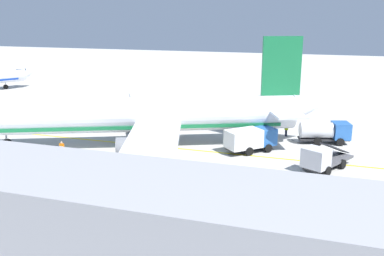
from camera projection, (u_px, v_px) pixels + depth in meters
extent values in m
cylinder|color=silver|center=(133.00, 115.00, 47.11)|extent=(17.77, 34.55, 3.80)
cone|color=silver|center=(306.00, 108.00, 48.81)|extent=(4.23, 4.22, 3.23)
cube|color=silver|center=(151.00, 144.00, 38.66)|extent=(16.70, 9.36, 0.50)
cylinder|color=slate|center=(133.00, 148.00, 41.44)|extent=(3.29, 3.81, 2.20)
cube|color=silver|center=(151.00, 104.00, 56.26)|extent=(16.30, 12.03, 0.50)
cylinder|color=slate|center=(137.00, 118.00, 53.76)|extent=(3.29, 3.81, 2.20)
cube|color=#19723F|center=(282.00, 66.00, 47.31)|extent=(2.08, 4.18, 6.50)
cube|color=silver|center=(279.00, 108.00, 48.52)|extent=(10.82, 7.06, 0.24)
cube|color=#19723F|center=(133.00, 124.00, 47.37)|extent=(16.17, 31.17, 0.36)
cylinder|color=black|center=(7.00, 144.00, 46.60)|extent=(0.76, 1.15, 1.10)
cylinder|color=gray|center=(6.00, 137.00, 46.40)|extent=(0.20, 0.20, 0.50)
cylinder|color=black|center=(147.00, 147.00, 45.50)|extent=(0.76, 1.15, 1.10)
cylinder|color=gray|center=(147.00, 140.00, 45.29)|extent=(0.20, 0.20, 0.50)
cylinder|color=black|center=(147.00, 134.00, 50.50)|extent=(0.76, 1.15, 1.10)
cylinder|color=gray|center=(147.00, 127.00, 50.30)|extent=(0.20, 0.20, 0.50)
cone|color=silver|center=(28.00, 72.00, 86.36)|extent=(3.33, 3.63, 3.02)
cube|color=#192333|center=(19.00, 70.00, 85.05)|extent=(3.15, 3.36, 0.50)
cylinder|color=black|center=(6.00, 87.00, 84.15)|extent=(0.93, 0.75, 0.92)
cylinder|color=gray|center=(5.00, 83.00, 83.98)|extent=(0.17, 0.17, 0.42)
cube|color=silver|center=(316.00, 158.00, 39.03)|extent=(2.64, 2.80, 1.80)
cube|color=#192333|center=(311.00, 156.00, 38.38)|extent=(0.96, 1.66, 0.94)
cube|color=#4C4C51|center=(332.00, 159.00, 41.24)|extent=(4.81, 3.99, 0.24)
cube|color=#2D2D33|center=(335.00, 148.00, 41.25)|extent=(4.29, 2.92, 1.87)
cube|color=#262628|center=(327.00, 163.00, 40.70)|extent=(6.06, 4.28, 0.16)
cylinder|color=black|center=(328.00, 171.00, 38.72)|extent=(0.92, 0.68, 0.90)
cylinder|color=black|center=(306.00, 165.00, 40.27)|extent=(0.92, 0.68, 0.90)
cylinder|color=black|center=(343.00, 164.00, 40.53)|extent=(0.92, 0.68, 0.90)
cylinder|color=black|center=(322.00, 159.00, 42.08)|extent=(0.92, 0.68, 0.90)
cube|color=#2659A5|center=(341.00, 130.00, 48.36)|extent=(2.62, 2.34, 1.80)
cube|color=#192333|center=(349.00, 127.00, 48.24)|extent=(1.80, 0.59, 0.94)
cylinder|color=silver|center=(316.00, 130.00, 48.44)|extent=(2.73, 3.93, 1.80)
cube|color=#262628|center=(323.00, 139.00, 48.66)|extent=(3.03, 5.77, 0.16)
cylinder|color=black|center=(335.00, 137.00, 49.70)|extent=(0.52, 0.94, 0.90)
cylinder|color=black|center=(340.00, 142.00, 47.57)|extent=(0.52, 0.94, 0.90)
cylinder|color=black|center=(313.00, 137.00, 49.77)|extent=(0.52, 0.94, 0.90)
cylinder|color=black|center=(318.00, 142.00, 47.64)|extent=(0.52, 0.94, 0.90)
cube|color=#2659A5|center=(265.00, 136.00, 46.19)|extent=(2.83, 2.83, 1.80)
cube|color=#192333|center=(271.00, 132.00, 46.47)|extent=(1.36, 1.36, 0.94)
cube|color=white|center=(244.00, 139.00, 44.98)|extent=(4.13, 4.13, 1.88)
cube|color=#262628|center=(250.00, 147.00, 45.64)|extent=(4.93, 4.94, 0.16)
cylinder|color=black|center=(256.00, 143.00, 47.27)|extent=(0.83, 0.83, 0.90)
cylinder|color=black|center=(268.00, 148.00, 45.38)|extent=(0.83, 0.83, 0.90)
cylinder|color=black|center=(238.00, 146.00, 46.21)|extent=(0.83, 0.83, 0.90)
cylinder|color=black|center=(249.00, 151.00, 44.31)|extent=(0.83, 0.83, 0.90)
cylinder|color=#191E33|center=(287.00, 133.00, 51.41)|extent=(0.14, 0.14, 0.80)
cylinder|color=#191E33|center=(285.00, 133.00, 51.56)|extent=(0.14, 0.14, 0.80)
cube|color=#CCE519|center=(286.00, 127.00, 51.31)|extent=(0.45, 0.48, 0.60)
cube|color=silver|center=(286.00, 127.00, 51.30)|extent=(0.46, 0.49, 0.06)
sphere|color=tan|center=(287.00, 124.00, 51.20)|extent=(0.22, 0.22, 0.22)
cylinder|color=#CCE519|center=(288.00, 128.00, 51.08)|extent=(0.09, 0.09, 0.57)
cylinder|color=#CCE519|center=(285.00, 127.00, 51.52)|extent=(0.09, 0.09, 0.57)
cylinder|color=#191E33|center=(123.00, 194.00, 33.94)|extent=(0.14, 0.14, 0.80)
cylinder|color=#191E33|center=(121.00, 195.00, 33.81)|extent=(0.14, 0.14, 0.80)
cube|color=orange|center=(122.00, 186.00, 33.70)|extent=(0.49, 0.37, 0.60)
cube|color=silver|center=(122.00, 186.00, 33.69)|extent=(0.50, 0.39, 0.06)
sphere|color=tan|center=(121.00, 181.00, 33.60)|extent=(0.22, 0.22, 0.22)
cylinder|color=orange|center=(124.00, 185.00, 33.89)|extent=(0.09, 0.09, 0.57)
cylinder|color=orange|center=(119.00, 187.00, 33.49)|extent=(0.09, 0.09, 0.57)
cylinder|color=#191E33|center=(63.00, 153.00, 43.77)|extent=(0.14, 0.14, 0.84)
cylinder|color=#191E33|center=(62.00, 153.00, 43.83)|extent=(0.14, 0.14, 0.84)
cube|color=orange|center=(62.00, 147.00, 43.61)|extent=(0.25, 0.45, 0.63)
cube|color=silver|center=(62.00, 146.00, 43.61)|extent=(0.26, 0.46, 0.06)
sphere|color=tan|center=(61.00, 142.00, 43.50)|extent=(0.23, 0.23, 0.23)
cylinder|color=orange|center=(64.00, 147.00, 43.51)|extent=(0.09, 0.09, 0.60)
cylinder|color=orange|center=(60.00, 146.00, 43.70)|extent=(0.09, 0.09, 0.60)
cylinder|color=#191E33|center=(140.00, 159.00, 42.18)|extent=(0.14, 0.14, 0.80)
cylinder|color=#191E33|center=(142.00, 159.00, 42.15)|extent=(0.14, 0.14, 0.80)
cube|color=#CCE519|center=(141.00, 152.00, 41.99)|extent=(0.27, 0.46, 0.60)
cube|color=silver|center=(141.00, 152.00, 41.98)|extent=(0.28, 0.47, 0.06)
sphere|color=tan|center=(141.00, 148.00, 41.88)|extent=(0.22, 0.22, 0.22)
cylinder|color=#CCE519|center=(138.00, 152.00, 42.03)|extent=(0.09, 0.09, 0.57)
cylinder|color=#CCE519|center=(143.00, 152.00, 41.93)|extent=(0.09, 0.09, 0.57)
cube|color=yellow|center=(177.00, 148.00, 46.82)|extent=(0.30, 60.00, 0.01)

